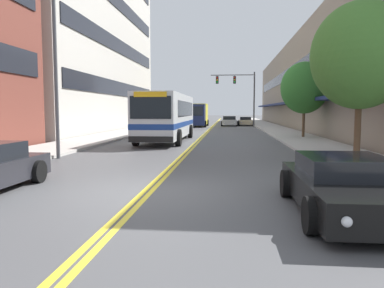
# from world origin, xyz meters

# --- Properties ---
(ground_plane) EXTENTS (240.00, 240.00, 0.00)m
(ground_plane) POSITION_xyz_m (0.00, 37.00, 0.00)
(ground_plane) COLOR #4C4C4F
(sidewalk_left) EXTENTS (3.40, 106.00, 0.14)m
(sidewalk_left) POSITION_xyz_m (-7.20, 37.00, 0.07)
(sidewalk_left) COLOR #B2ADA5
(sidewalk_left) RESTS_ON ground_plane
(sidewalk_right) EXTENTS (3.40, 106.00, 0.14)m
(sidewalk_right) POSITION_xyz_m (7.20, 37.00, 0.07)
(sidewalk_right) COLOR #B2ADA5
(sidewalk_right) RESTS_ON ground_plane
(centre_line) EXTENTS (0.34, 106.00, 0.01)m
(centre_line) POSITION_xyz_m (0.00, 37.00, 0.00)
(centre_line) COLOR yellow
(centre_line) RESTS_ON ground_plane
(office_tower_left) EXTENTS (12.08, 30.27, 25.86)m
(office_tower_left) POSITION_xyz_m (-15.14, 29.00, 12.93)
(office_tower_left) COLOR #BCB7AD
(office_tower_left) RESTS_ON ground_plane
(storefront_row_right) EXTENTS (9.10, 68.00, 10.32)m
(storefront_row_right) POSITION_xyz_m (13.13, 37.00, 5.16)
(storefront_row_right) COLOR gray
(storefront_row_right) RESTS_ON ground_plane
(city_bus) EXTENTS (2.85, 11.10, 3.14)m
(city_bus) POSITION_xyz_m (-2.12, 16.04, 1.78)
(city_bus) COLOR silver
(city_bus) RESTS_ON ground_plane
(car_dark_grey_parked_left_near) EXTENTS (2.04, 4.34, 1.16)m
(car_dark_grey_parked_left_near) POSITION_xyz_m (-4.41, 30.50, 0.55)
(car_dark_grey_parked_left_near) COLOR #38383D
(car_dark_grey_parked_left_near) RESTS_ON ground_plane
(car_black_parked_right_foreground) EXTENTS (2.16, 4.61, 1.16)m
(car_black_parked_right_foreground) POSITION_xyz_m (4.44, -1.69, 0.55)
(car_black_parked_right_foreground) COLOR black
(car_black_parked_right_foreground) RESTS_ON ground_plane
(car_beige_parked_right_mid) EXTENTS (2.01, 4.72, 1.20)m
(car_beige_parked_right_mid) POSITION_xyz_m (4.41, 43.48, 0.57)
(car_beige_parked_right_mid) COLOR #BCAD89
(car_beige_parked_right_mid) RESTS_ON ground_plane
(car_silver_moving_lead) EXTENTS (2.20, 4.83, 1.33)m
(car_silver_moving_lead) POSITION_xyz_m (2.17, 41.91, 0.62)
(car_silver_moving_lead) COLOR #B7B7BC
(car_silver_moving_lead) RESTS_ON ground_plane
(box_truck) EXTENTS (2.76, 7.15, 2.96)m
(box_truck) POSITION_xyz_m (-2.05, 39.36, 1.57)
(box_truck) COLOR #19234C
(box_truck) RESTS_ON ground_plane
(traffic_signal_mast) EXTENTS (5.48, 0.38, 6.83)m
(traffic_signal_mast) POSITION_xyz_m (3.40, 37.75, 4.83)
(traffic_signal_mast) COLOR #47474C
(traffic_signal_mast) RESTS_ON ground_plane
(street_lamp_left_near) EXTENTS (1.93, 0.28, 7.86)m
(street_lamp_left_near) POSITION_xyz_m (-5.05, 6.10, 4.63)
(street_lamp_left_near) COLOR #47474C
(street_lamp_left_near) RESTS_ON ground_plane
(street_tree_right_near) EXTENTS (3.56, 3.56, 5.91)m
(street_tree_right_near) POSITION_xyz_m (6.85, 5.02, 4.08)
(street_tree_right_near) COLOR brown
(street_tree_right_near) RESTS_ON sidewalk_right
(street_tree_right_mid) EXTENTS (3.45, 3.45, 5.51)m
(street_tree_right_mid) POSITION_xyz_m (7.59, 18.97, 3.75)
(street_tree_right_mid) COLOR brown
(street_tree_right_mid) RESTS_ON sidewalk_right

